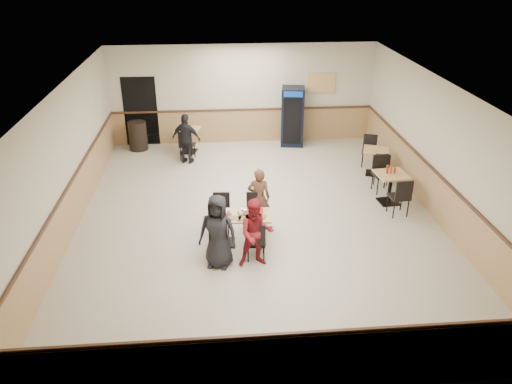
{
  "coord_description": "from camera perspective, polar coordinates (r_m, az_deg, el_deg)",
  "views": [
    {
      "loc": [
        -0.88,
        -9.85,
        5.5
      ],
      "look_at": [
        -0.07,
        -0.5,
        0.89
      ],
      "focal_mm": 35.0,
      "sensor_mm": 36.0,
      "label": 1
    }
  ],
  "objects": [
    {
      "name": "side_table_far_chair_north",
      "position": [
        14.18,
        12.8,
        4.59
      ],
      "size": [
        0.52,
        0.52,
        0.89
      ],
      "primitive_type": null,
      "rotation": [
        0.0,
        0.0,
        -0.33
      ],
      "color": "black",
      "rests_on": "ground"
    },
    {
      "name": "trash_bin",
      "position": [
        15.44,
        -13.35,
        6.27
      ],
      "size": [
        0.55,
        0.55,
        0.86
      ],
      "primitive_type": "cylinder",
      "color": "black",
      "rests_on": "ground"
    },
    {
      "name": "back_table",
      "position": [
        14.94,
        -7.78,
        6.29
      ],
      "size": [
        0.82,
        0.82,
        0.73
      ],
      "rotation": [
        0.0,
        0.0,
        -0.23
      ],
      "color": "black",
      "rests_on": "ground"
    },
    {
      "name": "back_table_chair_lone",
      "position": [
        14.41,
        -7.86,
        5.42
      ],
      "size": [
        0.51,
        0.51,
        0.92
      ],
      "primitive_type": null,
      "rotation": [
        0.0,
        0.0,
        2.91
      ],
      "color": "black",
      "rests_on": "ground"
    },
    {
      "name": "tabletop_clutter",
      "position": [
        10.0,
        -1.97,
        -2.59
      ],
      "size": [
        1.11,
        0.54,
        0.12
      ],
      "rotation": [
        0.0,
        0.0,
        -0.07
      ],
      "color": "#AA230B",
      "rests_on": "main_table"
    },
    {
      "name": "main_table",
      "position": [
        10.15,
        -1.84,
        -3.73
      ],
      "size": [
        1.29,
        0.71,
        0.67
      ],
      "rotation": [
        0.0,
        0.0,
        -0.07
      ],
      "color": "black",
      "rests_on": "ground"
    },
    {
      "name": "room_shell",
      "position": [
        13.6,
        6.69,
        4.75
      ],
      "size": [
        10.0,
        10.0,
        10.0
      ],
      "color": "silver",
      "rests_on": "ground"
    },
    {
      "name": "side_table_near_chair_south",
      "position": [
        11.69,
        16.03,
        -0.41
      ],
      "size": [
        0.48,
        0.48,
        0.95
      ],
      "primitive_type": null,
      "rotation": [
        0.0,
        0.0,
        3.24
      ],
      "color": "black",
      "rests_on": "ground"
    },
    {
      "name": "diner_woman_left",
      "position": [
        9.36,
        -4.38,
        -4.52
      ],
      "size": [
        0.82,
        0.65,
        1.47
      ],
      "primitive_type": "imported",
      "rotation": [
        0.0,
        0.0,
        -0.28
      ],
      "color": "black",
      "rests_on": "ground"
    },
    {
      "name": "condiment_caddy",
      "position": [
        12.08,
        15.09,
        2.48
      ],
      "size": [
        0.23,
        0.06,
        0.2
      ],
      "color": "#A9300C",
      "rests_on": "side_table_near"
    },
    {
      "name": "ground",
      "position": [
        11.32,
        0.15,
        -2.92
      ],
      "size": [
        10.0,
        10.0,
        0.0
      ],
      "primitive_type": "plane",
      "color": "beige",
      "rests_on": "ground"
    },
    {
      "name": "diner_woman_right",
      "position": [
        9.37,
        0.01,
        -4.73
      ],
      "size": [
        0.7,
        0.56,
        1.38
      ],
      "primitive_type": "imported",
      "rotation": [
        0.0,
        0.0,
        0.05
      ],
      "color": "maroon",
      "rests_on": "ground"
    },
    {
      "name": "side_table_near_chair_north",
      "position": [
        12.7,
        14.25,
        1.98
      ],
      "size": [
        0.48,
        0.48,
        0.95
      ],
      "primitive_type": null,
      "rotation": [
        0.0,
        0.0,
        0.1
      ],
      "color": "black",
      "rests_on": "ground"
    },
    {
      "name": "side_table_far",
      "position": [
        13.68,
        13.48,
        3.81
      ],
      "size": [
        0.83,
        0.83,
        0.7
      ],
      "rotation": [
        0.0,
        0.0,
        -0.33
      ],
      "color": "black",
      "rests_on": "ground"
    },
    {
      "name": "lone_diner",
      "position": [
        14.09,
        -7.96,
        6.03
      ],
      "size": [
        0.91,
        0.63,
        1.43
      ],
      "primitive_type": "imported",
      "rotation": [
        0.0,
        0.0,
        2.76
      ],
      "color": "black",
      "rests_on": "ground"
    },
    {
      "name": "side_table_far_chair_south",
      "position": [
        13.2,
        14.18,
        2.8
      ],
      "size": [
        0.52,
        0.52,
        0.89
      ],
      "primitive_type": null,
      "rotation": [
        0.0,
        0.0,
        2.81
      ],
      "color": "black",
      "rests_on": "ground"
    },
    {
      "name": "side_table_near",
      "position": [
        12.18,
        15.11,
        0.94
      ],
      "size": [
        0.76,
        0.76,
        0.75
      ],
      "rotation": [
        0.0,
        0.0,
        0.1
      ],
      "color": "black",
      "rests_on": "ground"
    },
    {
      "name": "main_chairs",
      "position": [
        10.16,
        -2.09,
        -3.84
      ],
      "size": [
        1.2,
        1.54,
        0.85
      ],
      "rotation": [
        0.0,
        0.0,
        -0.07
      ],
      "color": "black",
      "rests_on": "ground"
    },
    {
      "name": "diner_man_opposite",
      "position": [
        10.71,
        0.33,
        -0.65
      ],
      "size": [
        0.53,
        0.39,
        1.34
      ],
      "primitive_type": "imported",
      "rotation": [
        0.0,
        0.0,
        2.98
      ],
      "color": "brown",
      "rests_on": "ground"
    },
    {
      "name": "pepsi_cooler",
      "position": [
        15.35,
        4.19,
        8.6
      ],
      "size": [
        0.77,
        0.77,
        1.78
      ],
      "rotation": [
        0.0,
        0.0,
        -0.15
      ],
      "color": "black",
      "rests_on": "ground"
    }
  ]
}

